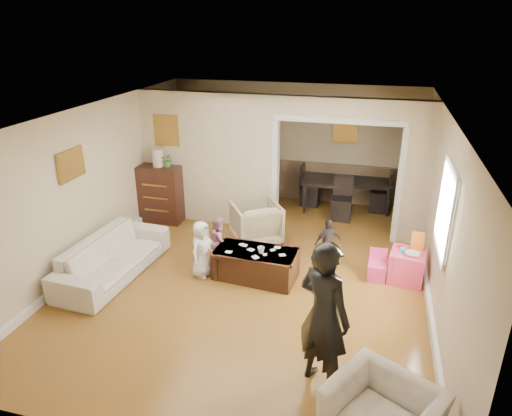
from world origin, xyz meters
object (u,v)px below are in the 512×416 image
(sofa, at_px, (113,257))
(coffee_cup, at_px, (261,250))
(cyan_cup, at_px, (403,250))
(table_lamp, at_px, (158,157))
(dresser, at_px, (161,194))
(coffee_table, at_px, (256,264))
(armchair_back, at_px, (256,222))
(child_toddler, at_px, (328,242))
(play_table, at_px, (407,266))
(child_kneel_a, at_px, (202,249))
(adult_person, at_px, (324,316))
(dining_table, at_px, (344,193))
(child_kneel_b, at_px, (220,241))

(sofa, xyz_separation_m, coffee_cup, (2.35, 0.44, 0.21))
(cyan_cup, bearing_deg, table_lamp, 165.24)
(dresser, height_order, coffee_table, dresser)
(cyan_cup, bearing_deg, coffee_cup, -165.97)
(armchair_back, relative_size, table_lamp, 2.34)
(cyan_cup, bearing_deg, child_toddler, 167.11)
(coffee_table, height_order, coffee_cup, coffee_cup)
(coffee_table, bearing_deg, play_table, 12.87)
(sofa, height_order, play_table, sofa)
(dresser, distance_m, cyan_cup, 4.82)
(armchair_back, distance_m, coffee_cup, 1.39)
(play_table, relative_size, child_kneel_a, 0.55)
(armchair_back, distance_m, child_kneel_a, 1.50)
(dresser, relative_size, cyan_cup, 14.53)
(sofa, distance_m, table_lamp, 2.43)
(armchair_back, bearing_deg, child_kneel_a, 36.77)
(adult_person, distance_m, child_kneel_a, 2.88)
(dresser, bearing_deg, play_table, -13.90)
(armchair_back, bearing_deg, child_toddler, 126.73)
(dresser, bearing_deg, adult_person, -44.98)
(dresser, height_order, dining_table, dresser)
(table_lamp, distance_m, dining_table, 4.03)
(sofa, bearing_deg, child_kneel_b, -58.98)
(armchair_back, height_order, child_kneel_a, child_kneel_a)
(dining_table, distance_m, adult_person, 5.41)
(armchair_back, xyz_separation_m, child_kneel_b, (-0.37, -0.96, 0.04))
(dining_table, bearing_deg, child_toddler, -100.79)
(dining_table, bearing_deg, play_table, -76.22)
(play_table, height_order, cyan_cup, cyan_cup)
(dresser, xyz_separation_m, child_kneel_a, (1.58, -1.86, -0.11))
(armchair_back, relative_size, play_table, 1.61)
(armchair_back, height_order, cyan_cup, armchair_back)
(adult_person, bearing_deg, child_toddler, -53.15)
(child_toddler, bearing_deg, adult_person, 60.68)
(dresser, bearing_deg, coffee_table, -35.07)
(sofa, height_order, cyan_cup, sofa)
(coffee_table, bearing_deg, child_kneel_a, -169.99)
(coffee_table, xyz_separation_m, play_table, (2.32, 0.53, 0.01))
(child_kneel_b, distance_m, child_toddler, 1.81)
(sofa, distance_m, child_kneel_a, 1.45)
(sofa, bearing_deg, adult_person, -109.44)
(adult_person, bearing_deg, play_table, -80.17)
(child_toddler, bearing_deg, armchair_back, -54.73)
(table_lamp, height_order, child_toddler, table_lamp)
(armchair_back, height_order, table_lamp, table_lamp)
(coffee_table, height_order, cyan_cup, cyan_cup)
(dresser, distance_m, dining_table, 3.91)
(coffee_cup, xyz_separation_m, child_kneel_b, (-0.80, 0.35, -0.10))
(play_table, bearing_deg, coffee_table, -167.13)
(adult_person, xyz_separation_m, child_kneel_b, (-2.00, 2.32, -0.47))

